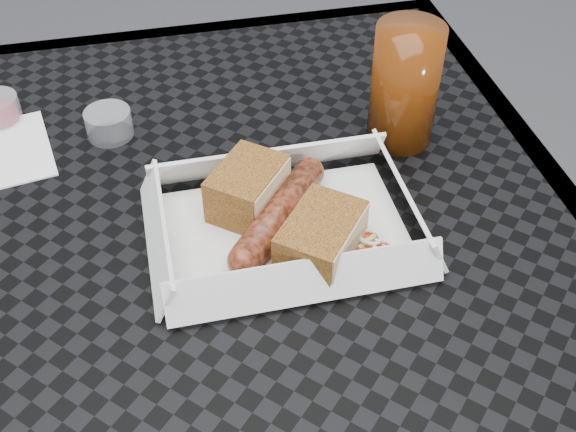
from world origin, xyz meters
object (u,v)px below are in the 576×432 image
(food_tray, at_px, (286,231))
(drink_glass, at_px, (405,85))
(patio_table, at_px, (185,291))
(bratwurst, at_px, (279,214))

(food_tray, bearing_deg, drink_glass, 37.69)
(food_tray, relative_size, drink_glass, 1.67)
(food_tray, xyz_separation_m, drink_glass, (0.15, 0.12, 0.06))
(drink_glass, bearing_deg, patio_table, -157.78)
(food_tray, distance_m, bratwurst, 0.02)
(bratwurst, distance_m, drink_glass, 0.20)
(patio_table, relative_size, bratwurst, 5.98)
(food_tray, xyz_separation_m, bratwurst, (-0.01, 0.01, 0.02))
(patio_table, xyz_separation_m, drink_glass, (0.25, 0.10, 0.14))
(bratwurst, bearing_deg, food_tray, -49.17)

